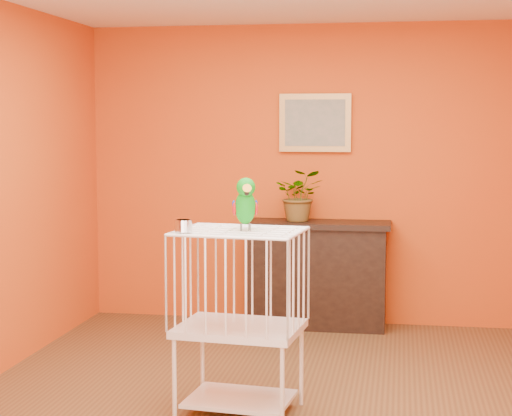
# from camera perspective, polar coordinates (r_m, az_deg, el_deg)

# --- Properties ---
(ground) EXTENTS (4.50, 4.50, 0.00)m
(ground) POSITION_cam_1_polar(r_m,az_deg,el_deg) (5.51, 1.47, -12.83)
(ground) COLOR brown
(ground) RESTS_ON ground
(room_shell) EXTENTS (4.50, 4.50, 4.50)m
(room_shell) POSITION_cam_1_polar(r_m,az_deg,el_deg) (5.23, 1.51, 3.86)
(room_shell) COLOR #C84C12
(room_shell) RESTS_ON ground
(console_cabinet) EXTENTS (1.23, 0.44, 0.91)m
(console_cabinet) POSITION_cam_1_polar(r_m,az_deg,el_deg) (7.36, 4.11, -4.43)
(console_cabinet) COLOR black
(console_cabinet) RESTS_ON ground
(potted_plant) EXTENTS (0.43, 0.48, 0.35)m
(potted_plant) POSITION_cam_1_polar(r_m,az_deg,el_deg) (7.28, 2.92, 0.46)
(potted_plant) COLOR #26722D
(potted_plant) RESTS_ON console_cabinet
(framed_picture) EXTENTS (0.62, 0.04, 0.50)m
(framed_picture) POSITION_cam_1_polar(r_m,az_deg,el_deg) (7.43, 3.96, 5.69)
(framed_picture) COLOR #B3823F
(framed_picture) RESTS_ON room_shell
(birdcage) EXTENTS (0.78, 0.63, 1.12)m
(birdcage) POSITION_cam_1_polar(r_m,az_deg,el_deg) (5.16, -1.10, -7.42)
(birdcage) COLOR white
(birdcage) RESTS_ON ground
(feed_cup) EXTENTS (0.10, 0.10, 0.07)m
(feed_cup) POSITION_cam_1_polar(r_m,az_deg,el_deg) (4.97, -4.86, -1.19)
(feed_cup) COLOR silver
(feed_cup) RESTS_ON birdcage
(parrot) EXTENTS (0.17, 0.29, 0.32)m
(parrot) POSITION_cam_1_polar(r_m,az_deg,el_deg) (5.04, -0.71, 0.31)
(parrot) COLOR #59544C
(parrot) RESTS_ON birdcage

